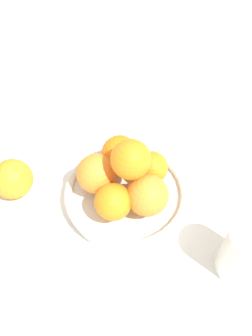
% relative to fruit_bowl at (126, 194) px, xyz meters
% --- Properties ---
extents(ground_plane, '(4.00, 4.00, 0.00)m').
position_rel_fruit_bowl_xyz_m(ground_plane, '(0.00, 0.00, -0.02)').
color(ground_plane, white).
extents(fruit_bowl, '(0.25, 0.25, 0.03)m').
position_rel_fruit_bowl_xyz_m(fruit_bowl, '(0.00, 0.00, 0.00)').
color(fruit_bowl, silver).
rests_on(fruit_bowl, ground_plane).
extents(orange_pile, '(0.19, 0.18, 0.14)m').
position_rel_fruit_bowl_xyz_m(orange_pile, '(0.00, 0.00, 0.06)').
color(orange_pile, orange).
rests_on(orange_pile, fruit_bowl).
extents(stray_orange, '(0.08, 0.08, 0.08)m').
position_rel_fruit_bowl_xyz_m(stray_orange, '(0.21, 0.10, 0.02)').
color(stray_orange, orange).
rests_on(stray_orange, ground_plane).
extents(drinking_glass, '(0.08, 0.08, 0.12)m').
position_rel_fruit_bowl_xyz_m(drinking_glass, '(-0.25, 0.03, 0.04)').
color(drinking_glass, silver).
rests_on(drinking_glass, ground_plane).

